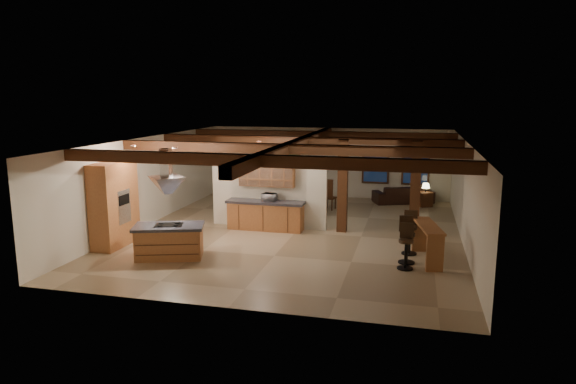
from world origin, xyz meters
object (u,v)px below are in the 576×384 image
dining_table (305,204)px  bar_counter (427,237)px  sofa (403,194)px  kitchen_island (169,241)px

dining_table → bar_counter: size_ratio=0.85×
dining_table → sofa: sofa is taller
sofa → bar_counter: bearing=74.0°
bar_counter → sofa: bearing=96.1°
kitchen_island → bar_counter: bar_counter is taller
kitchen_island → dining_table: bearing=69.6°
kitchen_island → sofa: bearing=56.3°
kitchen_island → dining_table: 6.69m
kitchen_island → sofa: kitchen_island is taller
dining_table → kitchen_island: bearing=-123.2°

